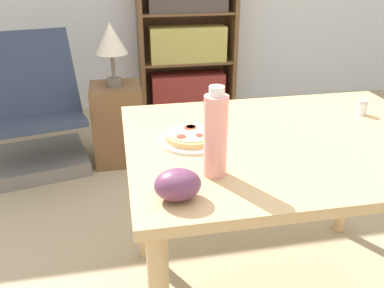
{
  "coord_description": "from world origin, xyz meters",
  "views": [
    {
      "loc": [
        -0.52,
        -1.23,
        1.37
      ],
      "look_at": [
        -0.3,
        -0.1,
        0.83
      ],
      "focal_mm": 38.0,
      "sensor_mm": 36.0,
      "label": 1
    }
  ],
  "objects_px": {
    "lounge_chair_near": "(35,127)",
    "side_table": "(118,124)",
    "table_lamp": "(111,41)",
    "pizza_on_plate": "(192,137)",
    "salt_shaker": "(362,107)",
    "drink_bottle": "(216,135)",
    "grape_bunch": "(178,185)",
    "bookshelf": "(187,42)"
  },
  "relations": [
    {
      "from": "lounge_chair_near",
      "to": "side_table",
      "type": "height_order",
      "value": "lounge_chair_near"
    },
    {
      "from": "side_table",
      "to": "table_lamp",
      "type": "bearing_deg",
      "value": 0.0
    },
    {
      "from": "pizza_on_plate",
      "to": "side_table",
      "type": "relative_size",
      "value": 0.43
    },
    {
      "from": "salt_shaker",
      "to": "pizza_on_plate",
      "type": "bearing_deg",
      "value": -170.39
    },
    {
      "from": "table_lamp",
      "to": "drink_bottle",
      "type": "bearing_deg",
      "value": -80.27
    },
    {
      "from": "salt_shaker",
      "to": "lounge_chair_near",
      "type": "xyz_separation_m",
      "value": [
        -1.55,
        1.32,
        -0.51
      ]
    },
    {
      "from": "table_lamp",
      "to": "side_table",
      "type": "bearing_deg",
      "value": 0.0
    },
    {
      "from": "drink_bottle",
      "to": "lounge_chair_near",
      "type": "relative_size",
      "value": 0.31
    },
    {
      "from": "lounge_chair_near",
      "to": "table_lamp",
      "type": "bearing_deg",
      "value": -16.04
    },
    {
      "from": "grape_bunch",
      "to": "salt_shaker",
      "type": "bearing_deg",
      "value": 30.0
    },
    {
      "from": "bookshelf",
      "to": "side_table",
      "type": "relative_size",
      "value": 2.41
    },
    {
      "from": "salt_shaker",
      "to": "table_lamp",
      "type": "xyz_separation_m",
      "value": [
        -0.99,
        1.29,
        0.06
      ]
    },
    {
      "from": "lounge_chair_near",
      "to": "bookshelf",
      "type": "height_order",
      "value": "bookshelf"
    },
    {
      "from": "grape_bunch",
      "to": "side_table",
      "type": "relative_size",
      "value": 0.23
    },
    {
      "from": "drink_bottle",
      "to": "table_lamp",
      "type": "height_order",
      "value": "drink_bottle"
    },
    {
      "from": "lounge_chair_near",
      "to": "table_lamp",
      "type": "height_order",
      "value": "table_lamp"
    },
    {
      "from": "lounge_chair_near",
      "to": "table_lamp",
      "type": "xyz_separation_m",
      "value": [
        0.56,
        -0.03,
        0.56
      ]
    },
    {
      "from": "bookshelf",
      "to": "table_lamp",
      "type": "bearing_deg",
      "value": -124.53
    },
    {
      "from": "drink_bottle",
      "to": "bookshelf",
      "type": "relative_size",
      "value": 0.2
    },
    {
      "from": "lounge_chair_near",
      "to": "side_table",
      "type": "distance_m",
      "value": 0.56
    },
    {
      "from": "grape_bunch",
      "to": "drink_bottle",
      "type": "height_order",
      "value": "drink_bottle"
    },
    {
      "from": "salt_shaker",
      "to": "side_table",
      "type": "height_order",
      "value": "salt_shaker"
    },
    {
      "from": "grape_bunch",
      "to": "bookshelf",
      "type": "xyz_separation_m",
      "value": [
        0.52,
        2.74,
        -0.17
      ]
    },
    {
      "from": "grape_bunch",
      "to": "table_lamp",
      "type": "xyz_separation_m",
      "value": [
        -0.16,
        1.77,
        0.04
      ]
    },
    {
      "from": "salt_shaker",
      "to": "bookshelf",
      "type": "relative_size",
      "value": 0.05
    },
    {
      "from": "grape_bunch",
      "to": "lounge_chair_near",
      "type": "height_order",
      "value": "lounge_chair_near"
    },
    {
      "from": "pizza_on_plate",
      "to": "salt_shaker",
      "type": "distance_m",
      "value": 0.74
    },
    {
      "from": "grape_bunch",
      "to": "bookshelf",
      "type": "relative_size",
      "value": 0.1
    },
    {
      "from": "salt_shaker",
      "to": "lounge_chair_near",
      "type": "distance_m",
      "value": 2.1
    },
    {
      "from": "drink_bottle",
      "to": "salt_shaker",
      "type": "height_order",
      "value": "drink_bottle"
    },
    {
      "from": "lounge_chair_near",
      "to": "bookshelf",
      "type": "bearing_deg",
      "value": 24.73
    },
    {
      "from": "pizza_on_plate",
      "to": "table_lamp",
      "type": "bearing_deg",
      "value": 100.5
    },
    {
      "from": "grape_bunch",
      "to": "salt_shaker",
      "type": "relative_size",
      "value": 2.09
    },
    {
      "from": "pizza_on_plate",
      "to": "drink_bottle",
      "type": "distance_m",
      "value": 0.27
    },
    {
      "from": "grape_bunch",
      "to": "drink_bottle",
      "type": "bearing_deg",
      "value": 41.23
    },
    {
      "from": "grape_bunch",
      "to": "salt_shaker",
      "type": "height_order",
      "value": "grape_bunch"
    },
    {
      "from": "pizza_on_plate",
      "to": "lounge_chair_near",
      "type": "distance_m",
      "value": 1.73
    },
    {
      "from": "lounge_chair_near",
      "to": "grape_bunch",
      "type": "bearing_deg",
      "value": -81.01
    },
    {
      "from": "grape_bunch",
      "to": "lounge_chair_near",
      "type": "xyz_separation_m",
      "value": [
        -0.72,
        1.8,
        -0.52
      ]
    },
    {
      "from": "pizza_on_plate",
      "to": "table_lamp",
      "type": "height_order",
      "value": "table_lamp"
    },
    {
      "from": "grape_bunch",
      "to": "lounge_chair_near",
      "type": "relative_size",
      "value": 0.14
    },
    {
      "from": "pizza_on_plate",
      "to": "grape_bunch",
      "type": "relative_size",
      "value": 1.87
    }
  ]
}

